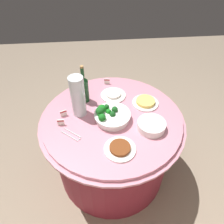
{
  "coord_description": "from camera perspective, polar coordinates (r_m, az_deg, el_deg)",
  "views": [
    {
      "loc": [
        0.11,
        1.2,
        1.92
      ],
      "look_at": [
        0.0,
        0.0,
        0.79
      ],
      "focal_mm": 34.2,
      "sensor_mm": 36.0,
      "label": 1
    }
  ],
  "objects": [
    {
      "name": "food_plate_noodles",
      "position": [
        1.81,
        8.93,
        2.64
      ],
      "size": [
        0.22,
        0.22,
        0.04
      ],
      "color": "white",
      "rests_on": "buffet_table"
    },
    {
      "name": "wine_bottle",
      "position": [
        1.77,
        -7.49,
        6.35
      ],
      "size": [
        0.07,
        0.07,
        0.34
      ],
      "color": "#184720",
      "rests_on": "buffet_table"
    },
    {
      "name": "label_placard_mid",
      "position": [
        1.65,
        -13.57,
        -2.64
      ],
      "size": [
        0.05,
        0.01,
        0.05
      ],
      "color": "white",
      "rests_on": "buffet_table"
    },
    {
      "name": "food_plate_rice",
      "position": [
        1.87,
        0.33,
        4.64
      ],
      "size": [
        0.22,
        0.22,
        0.03
      ],
      "color": "white",
      "rests_on": "buffet_table"
    },
    {
      "name": "food_plate_stir_fry",
      "position": [
        1.46,
        2.14,
        -9.7
      ],
      "size": [
        0.22,
        0.22,
        0.03
      ],
      "color": "white",
      "rests_on": "buffet_table"
    },
    {
      "name": "label_placard_rear",
      "position": [
        1.71,
        -12.84,
        -0.26
      ],
      "size": [
        0.05,
        0.03,
        0.05
      ],
      "color": "white",
      "rests_on": "buffet_table"
    },
    {
      "name": "label_placard_front",
      "position": [
        2.01,
        -1.39,
        8.26
      ],
      "size": [
        0.05,
        0.01,
        0.05
      ],
      "color": "white",
      "rests_on": "buffet_table"
    },
    {
      "name": "ground_plane",
      "position": [
        2.27,
        -0.0,
        -14.73
      ],
      "size": [
        6.0,
        6.0,
        0.0
      ],
      "primitive_type": "plane",
      "color": "gray"
    },
    {
      "name": "plate_stack",
      "position": [
        1.6,
        10.48,
        -3.55
      ],
      "size": [
        0.21,
        0.21,
        0.06
      ],
      "color": "white",
      "rests_on": "buffet_table"
    },
    {
      "name": "buffet_table",
      "position": [
        1.96,
        -0.0,
        -8.88
      ],
      "size": [
        1.16,
        1.16,
        0.74
      ],
      "color": "maroon",
      "rests_on": "ground_plane"
    },
    {
      "name": "broccoli_bowl",
      "position": [
        1.63,
        -0.42,
        -0.93
      ],
      "size": [
        0.28,
        0.28,
        0.12
      ],
      "color": "white",
      "rests_on": "buffet_table"
    },
    {
      "name": "decorative_fruit_vase",
      "position": [
        1.64,
        -9.03,
        3.54
      ],
      "size": [
        0.11,
        0.11,
        0.34
      ],
      "color": "silver",
      "rests_on": "buffet_table"
    },
    {
      "name": "serving_tongs",
      "position": [
        1.58,
        -10.69,
        -6.04
      ],
      "size": [
        0.15,
        0.14,
        0.01
      ],
      "color": "silver",
      "rests_on": "buffet_table"
    }
  ]
}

